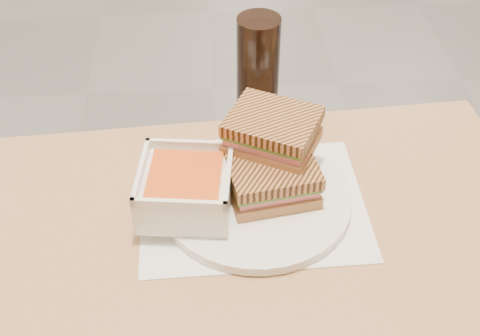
{
  "coord_description": "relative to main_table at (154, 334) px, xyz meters",
  "views": [
    {
      "loc": [
        -0.04,
        -2.68,
        1.44
      ],
      "look_at": [
        0.01,
        -2.0,
        0.82
      ],
      "focal_mm": 46.9,
      "sensor_mm": 36.0,
      "label": 1
    }
  ],
  "objects": [
    {
      "name": "soup_bowl",
      "position": [
        0.06,
        0.14,
        0.16
      ],
      "size": [
        0.15,
        0.15,
        0.07
      ],
      "color": "white",
      "rests_on": "plate"
    },
    {
      "name": "panini_upper",
      "position": [
        0.19,
        0.2,
        0.21
      ],
      "size": [
        0.16,
        0.15,
        0.06
      ],
      "color": "#A67C4A",
      "rests_on": "panini_lower"
    },
    {
      "name": "tray_liner",
      "position": [
        0.16,
        0.15,
        0.11
      ],
      "size": [
        0.35,
        0.27,
        0.0
      ],
      "color": "white",
      "rests_on": "main_table"
    },
    {
      "name": "cola_glass",
      "position": [
        0.19,
        0.42,
        0.2
      ],
      "size": [
        0.08,
        0.08,
        0.16
      ],
      "color": "black",
      "rests_on": "main_table"
    },
    {
      "name": "main_table",
      "position": [
        0.0,
        0.0,
        0.0
      ],
      "size": [
        1.24,
        0.77,
        0.75
      ],
      "color": "#A47D52",
      "rests_on": "ground"
    },
    {
      "name": "plate",
      "position": [
        0.16,
        0.15,
        0.12
      ],
      "size": [
        0.29,
        0.29,
        0.02
      ],
      "color": "white",
      "rests_on": "tray_liner"
    },
    {
      "name": "panini_lower",
      "position": [
        0.19,
        0.15,
        0.16
      ],
      "size": [
        0.15,
        0.13,
        0.06
      ],
      "color": "#A67C4A",
      "rests_on": "plate"
    }
  ]
}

